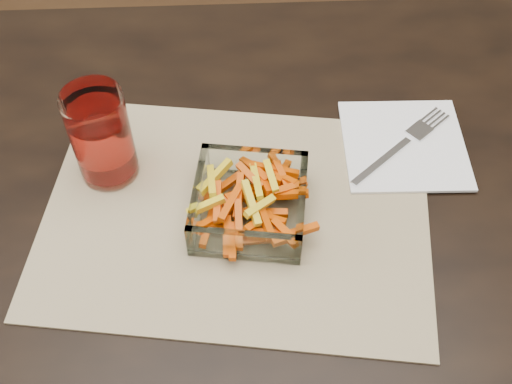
% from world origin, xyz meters
% --- Properties ---
extents(dining_table, '(1.60, 0.90, 0.75)m').
position_xyz_m(dining_table, '(0.00, 0.00, 0.66)').
color(dining_table, black).
rests_on(dining_table, ground).
extents(placemat, '(0.49, 0.39, 0.00)m').
position_xyz_m(placemat, '(-0.05, 0.04, 0.75)').
color(placemat, tan).
rests_on(placemat, dining_table).
extents(glass_bowl, '(0.14, 0.14, 0.05)m').
position_xyz_m(glass_bowl, '(-0.03, 0.04, 0.77)').
color(glass_bowl, white).
rests_on(glass_bowl, placemat).
extents(tumbler, '(0.07, 0.07, 0.12)m').
position_xyz_m(tumbler, '(-0.20, 0.12, 0.81)').
color(tumbler, white).
rests_on(tumbler, placemat).
extents(napkin, '(0.16, 0.16, 0.00)m').
position_xyz_m(napkin, '(0.17, 0.14, 0.76)').
color(napkin, white).
rests_on(napkin, placemat).
extents(fork, '(0.15, 0.13, 0.00)m').
position_xyz_m(fork, '(0.17, 0.14, 0.76)').
color(fork, silver).
rests_on(fork, napkin).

